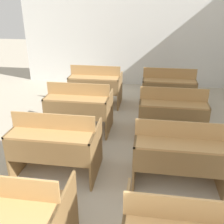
% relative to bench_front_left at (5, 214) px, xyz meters
% --- Properties ---
extents(wall_back, '(6.08, 0.06, 3.10)m').
position_rel_bench_front_left_xyz_m(wall_back, '(0.66, 5.67, 1.08)').
color(wall_back, silver).
rests_on(wall_back, ground_plane).
extents(bench_front_left, '(1.13, 0.77, 0.92)m').
position_rel_bench_front_left_xyz_m(bench_front_left, '(0.00, 0.00, 0.00)').
color(bench_front_left, olive).
rests_on(bench_front_left, ground_plane).
extents(bench_second_left, '(1.13, 0.77, 0.92)m').
position_rel_bench_front_left_xyz_m(bench_second_left, '(0.03, 1.29, 0.00)').
color(bench_second_left, olive).
rests_on(bench_second_left, ground_plane).
extents(bench_second_right, '(1.13, 0.77, 0.92)m').
position_rel_bench_front_left_xyz_m(bench_second_right, '(1.66, 1.31, 0.00)').
color(bench_second_right, olive).
rests_on(bench_second_right, ground_plane).
extents(bench_third_left, '(1.13, 0.77, 0.92)m').
position_rel_bench_front_left_xyz_m(bench_third_left, '(-0.00, 2.63, 0.00)').
color(bench_third_left, olive).
rests_on(bench_third_left, ground_plane).
extents(bench_third_right, '(1.13, 0.77, 0.92)m').
position_rel_bench_front_left_xyz_m(bench_third_right, '(1.65, 2.62, 0.00)').
color(bench_third_right, olive).
rests_on(bench_third_right, ground_plane).
extents(bench_back_left, '(1.13, 0.77, 0.92)m').
position_rel_bench_front_left_xyz_m(bench_back_left, '(0.03, 3.95, 0.00)').
color(bench_back_left, olive).
rests_on(bench_back_left, ground_plane).
extents(bench_back_right, '(1.13, 0.77, 0.92)m').
position_rel_bench_front_left_xyz_m(bench_back_right, '(1.65, 3.96, 0.00)').
color(bench_back_right, olive).
rests_on(bench_back_right, ground_plane).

